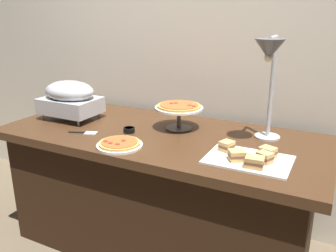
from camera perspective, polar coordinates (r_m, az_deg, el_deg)
ground_plane at (r=2.43m, az=-1.14°, el=-18.33°), size 8.00×8.00×0.00m
back_wall at (r=2.42m, az=4.39°, el=12.34°), size 4.40×0.04×2.40m
buffet_table at (r=2.22m, az=-1.20°, el=-10.29°), size 1.90×0.84×0.76m
chafing_dish at (r=2.39m, az=-15.59°, el=4.44°), size 0.37×0.26×0.25m
heat_lamp at (r=1.84m, az=16.11°, el=9.97°), size 0.15×0.30×0.57m
pizza_plate_front at (r=1.88m, az=-7.85°, el=-2.93°), size 0.24×0.24×0.03m
pizza_plate_center at (r=2.10m, az=1.79°, el=2.75°), size 0.29×0.29×0.16m
sandwich_platter at (r=1.72m, az=13.00°, el=-4.97°), size 0.40×0.28×0.06m
sauce_cup_near at (r=2.08m, az=-6.32°, el=-0.61°), size 0.07×0.07×0.03m
serving_spatula at (r=2.12m, az=-13.44°, el=-1.05°), size 0.17×0.09×0.01m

